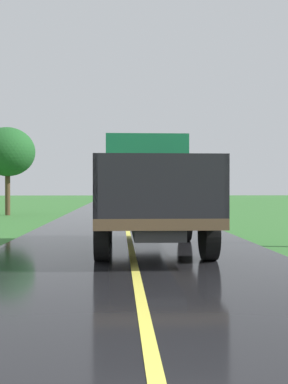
# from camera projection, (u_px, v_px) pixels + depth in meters

# --- Properties ---
(banana_truck_near) EXTENTS (2.38, 5.82, 2.80)m
(banana_truck_near) POSITION_uv_depth(u_px,v_px,m) (148.00, 189.00, 11.54)
(banana_truck_near) COLOR #2D2D30
(banana_truck_near) RESTS_ON road_surface
(roadside_tree_near_left) EXTENTS (3.04, 3.04, 4.91)m
(roadside_tree_near_left) POSITION_uv_depth(u_px,v_px,m) (8.00, 152.00, 25.96)
(roadside_tree_near_left) COLOR #4C3823
(roadside_tree_near_left) RESTS_ON ground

